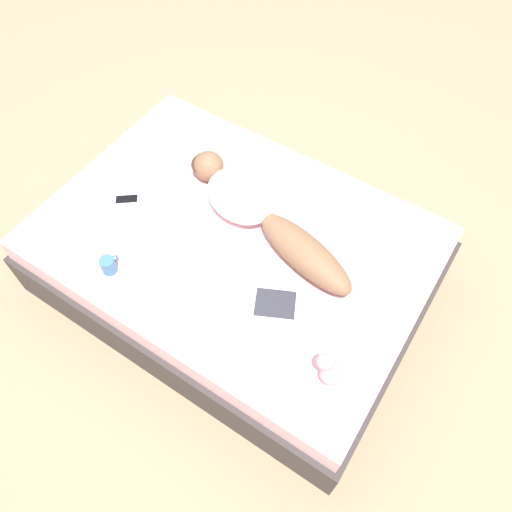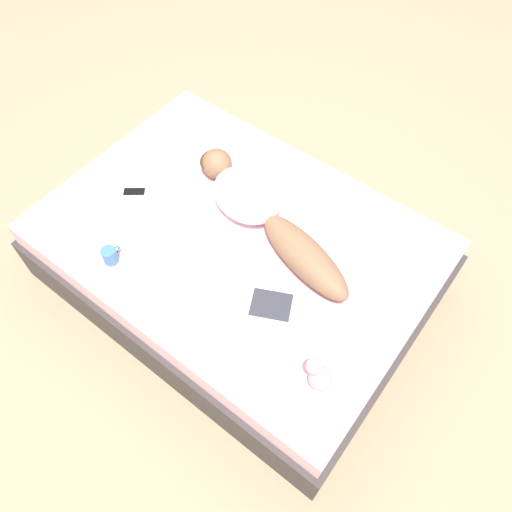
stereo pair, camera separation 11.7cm
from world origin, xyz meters
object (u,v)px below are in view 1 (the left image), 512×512
(cell_phone, at_px, (127,199))
(coffee_mug, at_px, (108,265))
(person, at_px, (258,210))
(open_magazine, at_px, (273,325))

(cell_phone, bearing_deg, coffee_mug, 173.16)
(person, xyz_separation_m, open_magazine, (-0.52, -0.43, -0.08))
(open_magazine, xyz_separation_m, coffee_mug, (-0.20, 0.90, 0.05))
(open_magazine, height_order, cell_phone, same)
(cell_phone, bearing_deg, person, -105.94)
(coffee_mug, relative_size, cell_phone, 0.68)
(person, distance_m, open_magazine, 0.68)
(open_magazine, relative_size, coffee_mug, 5.17)
(person, height_order, open_magazine, person)
(person, bearing_deg, coffee_mug, 162.41)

